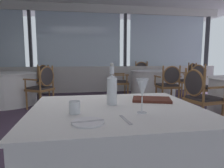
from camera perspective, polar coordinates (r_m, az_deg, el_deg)
name	(u,v)px	position (r m, az deg, el deg)	size (l,w,h in m)	color
ground_plane	(83,134)	(3.06, -8.28, -14.11)	(12.99, 12.99, 0.00)	#47384C
window_wall_far	(80,58)	(6.60, -9.20, 7.37)	(9.63, 0.14, 2.81)	silver
foreground_table	(117,158)	(1.57, 1.34, -20.45)	(1.20, 1.04, 0.77)	white
side_plate	(87,122)	(1.11, -7.16, -10.86)	(0.18, 0.18, 0.01)	white
butter_knife	(87,121)	(1.11, -7.16, -10.61)	(0.18, 0.02, 0.00)	silver
dinner_fork	(126,120)	(1.16, 3.90, -10.19)	(0.17, 0.02, 0.00)	silver
water_bottle	(112,88)	(1.50, -0.04, -1.22)	(0.08, 0.08, 0.32)	white
wine_glass	(142,89)	(1.28, 8.66, -1.33)	(0.08, 0.08, 0.22)	white
water_tumbler	(75,107)	(1.30, -10.66, -6.57)	(0.07, 0.07, 0.08)	white
menu_book	(152,99)	(1.69, 11.27, -4.38)	(0.31, 0.21, 0.02)	#512319
background_table_0	(153,84)	(5.84, 11.68, 0.04)	(1.29, 1.29, 0.77)	white
dining_chair_0_0	(142,74)	(6.84, 8.66, 2.88)	(0.54, 0.48, 1.01)	olive
dining_chair_0_1	(116,79)	(5.55, 1.29, 1.38)	(0.48, 0.54, 0.91)	olive
dining_chair_0_2	(169,82)	(4.83, 16.04, 0.50)	(0.54, 0.48, 0.95)	olive
dining_chair_0_3	(188,77)	(6.27, 21.04, 1.91)	(0.48, 0.54, 0.99)	olive
dining_chair_1_2	(201,82)	(4.96, 24.23, 0.42)	(0.59, 0.54, 0.98)	olive
dining_chair_1_3	(199,93)	(3.45, 23.79, -2.50)	(0.54, 0.59, 0.96)	olive
background_table_2	(8,89)	(5.45, -27.70, -1.19)	(1.35, 1.35, 0.77)	white
dining_chair_2_0	(40,78)	(6.16, -19.85, 1.71)	(0.65, 0.64, 0.93)	olive
dining_chair_2_3	(43,84)	(4.62, -19.23, -0.02)	(0.64, 0.65, 0.96)	olive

